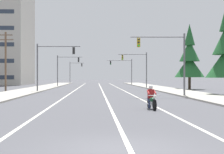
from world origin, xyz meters
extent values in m
plane|color=#47474C|center=(0.00, 0.00, 0.00)|extent=(400.00, 400.00, 0.00)
cube|color=beige|center=(0.24, 45.00, 0.00)|extent=(0.16, 100.00, 0.01)
cube|color=beige|center=(-3.64, 45.00, 0.00)|extent=(0.16, 100.00, 0.01)
cube|color=beige|center=(3.26, 45.00, 0.00)|extent=(0.16, 100.00, 0.01)
cube|color=#9E998E|center=(9.81, 40.00, 0.07)|extent=(4.40, 110.00, 0.14)
cube|color=#9E998E|center=(-9.81, 40.00, 0.07)|extent=(4.40, 110.00, 0.14)
cylinder|color=black|center=(2.74, 10.76, 0.32)|extent=(0.15, 0.65, 0.64)
cylinder|color=black|center=(2.65, 12.31, 0.32)|extent=(0.15, 0.65, 0.64)
cylinder|color=silver|center=(2.73, 10.86, 0.64)|extent=(0.09, 0.33, 0.68)
sphere|color=white|center=(2.74, 10.71, 0.82)|extent=(0.20, 0.20, 0.20)
cylinder|color=silver|center=(2.73, 10.91, 0.87)|extent=(0.70, 0.08, 0.04)
ellipsoid|color=#143D23|center=(2.70, 11.41, 0.60)|extent=(0.35, 0.58, 0.28)
cube|color=silver|center=(2.70, 11.53, 0.37)|extent=(0.26, 0.45, 0.24)
cube|color=black|center=(2.68, 11.85, 0.54)|extent=(0.31, 0.53, 0.12)
cube|color=#143D23|center=(2.66, 12.26, 0.62)|extent=(0.22, 0.37, 0.08)
cylinder|color=silver|center=(2.53, 11.92, 0.30)|extent=(0.11, 0.55, 0.08)
cube|color=maroon|center=(2.68, 11.81, 0.92)|extent=(0.37, 0.26, 0.56)
sphere|color=silver|center=(2.68, 11.79, 1.33)|extent=(0.26, 0.26, 0.26)
cylinder|color=navy|center=(2.83, 11.68, 0.54)|extent=(0.16, 0.45, 0.30)
cylinder|color=navy|center=(2.86, 11.50, 0.24)|extent=(0.12, 0.16, 0.35)
cylinder|color=maroon|center=(2.89, 11.56, 1.02)|extent=(0.13, 0.53, 0.27)
cylinder|color=navy|center=(2.55, 11.67, 0.54)|extent=(0.16, 0.45, 0.30)
cylinder|color=navy|center=(2.54, 11.48, 0.24)|extent=(0.12, 0.16, 0.35)
cylinder|color=maroon|center=(2.50, 11.54, 1.02)|extent=(0.13, 0.53, 0.27)
cylinder|color=#56565B|center=(8.00, 24.53, 3.10)|extent=(0.18, 0.18, 6.20)
cylinder|color=#56565B|center=(5.36, 24.62, 5.85)|extent=(5.28, 0.28, 0.11)
cube|color=#B79319|center=(3.51, 24.68, 5.30)|extent=(0.31, 0.25, 0.90)
sphere|color=black|center=(3.51, 24.52, 5.60)|extent=(0.18, 0.18, 0.18)
sphere|color=black|center=(3.51, 24.52, 5.30)|extent=(0.18, 0.18, 0.18)
sphere|color=green|center=(3.51, 24.52, 5.00)|extent=(0.18, 0.18, 0.18)
cylinder|color=#56565B|center=(-8.18, 36.16, 3.10)|extent=(0.18, 0.18, 6.20)
cylinder|color=#56565B|center=(-5.43, 35.97, 5.85)|extent=(5.52, 0.48, 0.11)
cube|color=black|center=(-3.49, 35.84, 5.30)|extent=(0.32, 0.26, 0.90)
sphere|color=black|center=(-3.48, 36.00, 5.60)|extent=(0.18, 0.18, 0.18)
sphere|color=black|center=(-3.48, 36.00, 5.30)|extent=(0.18, 0.18, 0.18)
sphere|color=green|center=(-3.48, 36.00, 5.00)|extent=(0.18, 0.18, 0.18)
cylinder|color=#56565B|center=(8.21, 51.65, 3.10)|extent=(0.18, 0.18, 6.20)
cylinder|color=#56565B|center=(5.74, 51.69, 5.85)|extent=(4.96, 0.20, 0.11)
cube|color=#B79319|center=(4.00, 51.73, 5.30)|extent=(0.30, 0.25, 0.90)
sphere|color=black|center=(4.00, 51.57, 5.60)|extent=(0.18, 0.18, 0.18)
sphere|color=black|center=(4.00, 51.57, 5.30)|extent=(0.18, 0.18, 0.18)
sphere|color=green|center=(4.00, 51.57, 5.00)|extent=(0.18, 0.18, 0.18)
cylinder|color=#56565B|center=(-8.24, 60.66, 3.10)|extent=(0.18, 0.18, 6.20)
cylinder|color=#56565B|center=(-5.78, 60.66, 5.85)|extent=(4.91, 0.12, 0.11)
cube|color=black|center=(-4.07, 60.66, 5.30)|extent=(0.30, 0.24, 0.90)
sphere|color=black|center=(-4.07, 60.81, 5.60)|extent=(0.18, 0.18, 0.18)
sphere|color=black|center=(-4.07, 60.81, 5.30)|extent=(0.18, 0.18, 0.18)
sphere|color=green|center=(-4.07, 60.81, 5.00)|extent=(0.18, 0.18, 0.18)
cylinder|color=#56565B|center=(8.02, 75.09, 3.10)|extent=(0.18, 0.18, 6.20)
cylinder|color=#56565B|center=(5.02, 75.10, 5.85)|extent=(6.00, 0.14, 0.11)
cube|color=black|center=(2.92, 75.11, 5.30)|extent=(0.30, 0.24, 0.90)
sphere|color=black|center=(2.92, 74.95, 5.60)|extent=(0.18, 0.18, 0.18)
sphere|color=black|center=(2.92, 74.95, 5.30)|extent=(0.18, 0.18, 0.18)
sphere|color=green|center=(2.92, 74.95, 5.00)|extent=(0.18, 0.18, 0.18)
cylinder|color=#56565B|center=(-8.01, 91.61, 3.10)|extent=(0.18, 0.18, 6.20)
cylinder|color=#56565B|center=(-6.02, 91.56, 5.85)|extent=(3.99, 0.20, 0.11)
cube|color=black|center=(-4.62, 91.53, 5.30)|extent=(0.31, 0.25, 0.90)
sphere|color=black|center=(-4.62, 91.68, 5.60)|extent=(0.18, 0.18, 0.18)
sphere|color=black|center=(-4.62, 91.68, 5.30)|extent=(0.18, 0.18, 0.18)
sphere|color=green|center=(-4.62, 91.68, 5.00)|extent=(0.18, 0.18, 0.18)
cylinder|color=brown|center=(-12.94, 39.04, 4.02)|extent=(0.26, 0.26, 8.04)
cube|color=brown|center=(-12.94, 39.04, 7.64)|extent=(1.87, 0.12, 0.12)
cylinder|color=slate|center=(-13.73, 39.04, 7.74)|extent=(0.08, 0.08, 0.12)
cylinder|color=slate|center=(-12.16, 39.04, 7.74)|extent=(0.08, 0.08, 0.12)
cube|color=brown|center=(-12.94, 39.04, 6.99)|extent=(2.12, 0.12, 0.12)
cylinder|color=slate|center=(-12.06, 39.04, 7.09)|extent=(0.08, 0.08, 0.12)
cylinder|color=#423023|center=(13.66, 43.62, 0.93)|extent=(0.41, 0.41, 1.86)
cone|color=#1E5628|center=(13.66, 43.62, 3.50)|extent=(4.56, 4.56, 3.27)
cone|color=#1E5628|center=(13.66, 43.62, 5.95)|extent=(3.10, 3.10, 3.27)
cone|color=#1E5628|center=(13.66, 43.62, 8.39)|extent=(1.64, 1.64, 3.27)
camera|label=1|loc=(-0.69, -9.55, 1.98)|focal=56.51mm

